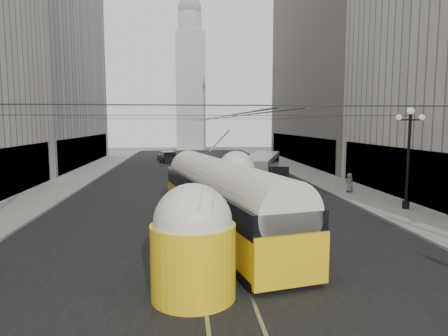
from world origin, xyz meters
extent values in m
cube|color=black|center=(0.00, 32.50, 0.00)|extent=(20.00, 85.00, 0.02)
cube|color=gray|center=(-12.00, 36.00, 0.07)|extent=(4.00, 72.00, 0.15)
cube|color=gray|center=(12.00, 36.00, 0.07)|extent=(4.00, 72.00, 0.15)
cube|color=gray|center=(-0.75, 32.50, 0.00)|extent=(0.12, 85.00, 0.04)
cube|color=gray|center=(0.75, 32.50, 0.00)|extent=(0.12, 85.00, 0.04)
cube|color=black|center=(-14.05, 24.00, 2.00)|extent=(0.10, 18.00, 3.60)
cube|color=#999999|center=(-20.00, 48.00, 14.00)|extent=(12.00, 28.00, 28.00)
cube|color=black|center=(-14.05, 48.00, 2.00)|extent=(0.10, 25.20, 3.60)
cube|color=black|center=(14.05, 22.00, 2.00)|extent=(0.10, 18.00, 3.60)
cube|color=#514C47|center=(20.00, 48.00, 16.00)|extent=(12.00, 32.00, 32.00)
cube|color=black|center=(14.05, 48.00, 2.00)|extent=(0.10, 28.80, 3.60)
cube|color=#B2AFA8|center=(0.00, 80.00, 12.00)|extent=(6.00, 6.00, 24.00)
cylinder|color=#B2AFA8|center=(0.00, 80.00, 26.00)|extent=(4.80, 4.80, 4.00)
sphere|color=gray|center=(0.00, 80.00, 28.96)|extent=(4.80, 4.80, 4.80)
cylinder|color=black|center=(12.60, 18.00, 3.15)|extent=(0.18, 0.18, 6.00)
cylinder|color=black|center=(12.60, 18.00, 0.40)|extent=(0.44, 0.44, 0.50)
cylinder|color=black|center=(12.60, 18.00, 5.75)|extent=(1.60, 0.08, 0.08)
sphere|color=white|center=(12.60, 18.00, 6.30)|extent=(0.44, 0.44, 0.44)
sphere|color=white|center=(11.85, 18.00, 5.90)|extent=(0.36, 0.36, 0.36)
sphere|color=white|center=(13.35, 18.00, 5.90)|extent=(0.36, 0.36, 0.36)
cylinder|color=black|center=(0.00, 4.00, 6.00)|extent=(25.00, 0.03, 0.03)
cylinder|color=black|center=(0.00, 18.00, 6.00)|extent=(25.00, 0.03, 0.03)
cylinder|color=black|center=(0.00, 32.00, 6.00)|extent=(25.00, 0.03, 0.03)
cylinder|color=black|center=(0.00, 46.00, 6.00)|extent=(25.00, 0.03, 0.03)
cylinder|color=black|center=(0.00, 36.00, 5.80)|extent=(0.03, 72.00, 0.03)
cylinder|color=black|center=(0.40, 36.00, 5.80)|extent=(0.03, 72.00, 0.03)
cube|color=yellow|center=(0.50, 13.71, 1.09)|extent=(5.89, 14.84, 1.77)
cube|color=black|center=(0.50, 13.71, 0.26)|extent=(5.80, 14.41, 0.31)
cube|color=black|center=(0.50, 13.71, 2.24)|extent=(5.86, 14.63, 0.89)
cylinder|color=silver|center=(0.50, 13.71, 2.55)|extent=(5.54, 14.55, 2.40)
cylinder|color=yellow|center=(-1.10, 6.69, 1.20)|extent=(2.71, 2.71, 2.40)
sphere|color=silver|center=(-1.10, 6.69, 2.45)|extent=(2.50, 2.50, 2.50)
cylinder|color=yellow|center=(2.10, 20.73, 1.20)|extent=(2.71, 2.71, 2.40)
sphere|color=silver|center=(2.10, 20.73, 2.45)|extent=(2.50, 2.50, 2.50)
sphere|color=#FFF2BF|center=(-1.36, 5.57, 0.89)|extent=(0.36, 0.36, 0.36)
cube|color=gray|center=(5.39, 28.76, 1.38)|extent=(5.42, 10.89, 2.68)
cube|color=black|center=(5.39, 28.76, 1.83)|extent=(5.33, 10.54, 0.98)
cube|color=black|center=(5.39, 23.45, 1.70)|extent=(1.99, 0.73, 1.25)
cylinder|color=black|center=(4.27, 25.17, 0.45)|extent=(0.30, 0.89, 0.89)
cylinder|color=black|center=(6.50, 25.17, 0.45)|extent=(0.30, 0.89, 0.89)
cylinder|color=black|center=(4.27, 32.35, 0.45)|extent=(0.30, 0.89, 0.89)
cylinder|color=black|center=(6.50, 32.35, 0.45)|extent=(0.30, 0.89, 0.89)
cube|color=silver|center=(4.22, 41.73, 0.44)|extent=(1.82, 4.20, 0.74)
cube|color=black|center=(4.22, 41.73, 0.96)|extent=(1.56, 2.32, 0.70)
cylinder|color=black|center=(3.46, 40.32, 0.30)|extent=(0.22, 0.59, 0.59)
cylinder|color=black|center=(4.99, 40.32, 0.30)|extent=(0.22, 0.59, 0.59)
cylinder|color=black|center=(3.46, 43.14, 0.30)|extent=(0.22, 0.59, 0.59)
cylinder|color=black|center=(4.99, 43.14, 0.30)|extent=(0.22, 0.59, 0.59)
cube|color=black|center=(-3.77, 51.25, 0.50)|extent=(3.22, 5.09, 0.84)
cube|color=black|center=(-3.77, 51.25, 1.10)|extent=(2.39, 2.98, 0.79)
cylinder|color=black|center=(-4.64, 49.65, 0.34)|extent=(0.22, 0.67, 0.67)
cylinder|color=black|center=(-2.89, 49.65, 0.34)|extent=(0.22, 0.67, 0.67)
cylinder|color=black|center=(-4.64, 52.86, 0.34)|extent=(0.22, 0.67, 0.67)
cylinder|color=black|center=(-2.89, 52.86, 0.34)|extent=(0.22, 0.67, 0.67)
imported|color=slate|center=(11.49, 24.16, 0.90)|extent=(0.74, 0.47, 1.49)
camera|label=1|loc=(-1.33, -5.61, 5.59)|focal=32.00mm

